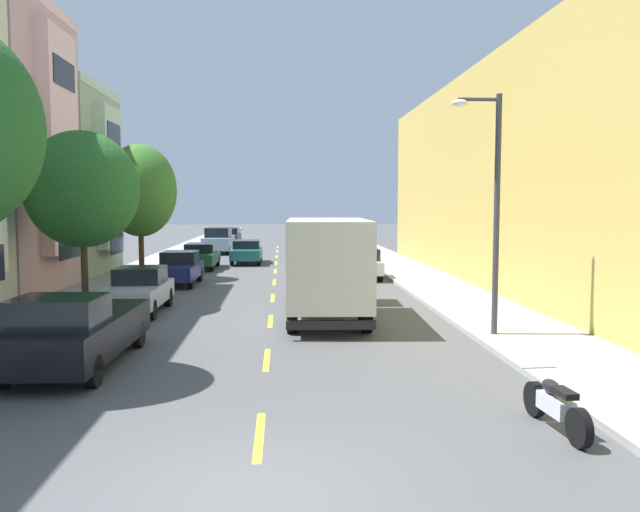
{
  "coord_description": "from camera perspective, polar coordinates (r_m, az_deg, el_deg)",
  "views": [
    {
      "loc": [
        0.37,
        -7.88,
        3.64
      ],
      "look_at": [
        2.3,
        24.65,
        1.02
      ],
      "focal_mm": 36.08,
      "sensor_mm": 36.0,
      "label": 1
    }
  ],
  "objects": [
    {
      "name": "ground_plane",
      "position": [
        38.06,
        -3.94,
        -0.9
      ],
      "size": [
        160.0,
        160.0,
        0.0
      ],
      "primitive_type": "plane",
      "color": "#4C4C4F"
    },
    {
      "name": "sidewalk_left",
      "position": [
        36.82,
        -15.09,
        -1.12
      ],
      "size": [
        3.2,
        120.0,
        0.14
      ],
      "primitive_type": "cube",
      "color": "#99968E",
      "rests_on": "ground_plane"
    },
    {
      "name": "sidewalk_right",
      "position": [
        36.68,
        7.19,
        -1.02
      ],
      "size": [
        3.2,
        120.0,
        0.14
      ],
      "primitive_type": "cube",
      "color": "#99968E",
      "rests_on": "ground_plane"
    },
    {
      "name": "lane_centerline_dashes",
      "position": [
        32.58,
        -4.03,
        -1.81
      ],
      "size": [
        0.14,
        47.2,
        0.01
      ],
      "color": "yellow",
      "rests_on": "ground_plane"
    },
    {
      "name": "apartment_block_opposite",
      "position": [
        30.93,
        22.28,
        6.45
      ],
      "size": [
        10.0,
        36.0,
        9.64
      ],
      "primitive_type": "cube",
      "color": "tan",
      "rests_on": "ground_plane"
    },
    {
      "name": "street_tree_second",
      "position": [
        23.36,
        -20.35,
        5.56
      ],
      "size": [
        3.81,
        3.81,
        5.99
      ],
      "color": "#47331E",
      "rests_on": "sidewalk_left"
    },
    {
      "name": "street_tree_third",
      "position": [
        32.06,
        -15.67,
        5.61
      ],
      "size": [
        3.46,
        3.46,
        6.38
      ],
      "color": "#47331E",
      "rests_on": "sidewalk_left"
    },
    {
      "name": "street_lamp",
      "position": [
        17.76,
        14.94,
        5.2
      ],
      "size": [
        1.35,
        0.28,
        6.4
      ],
      "color": "#38383D",
      "rests_on": "sidewalk_right"
    },
    {
      "name": "delivery_box_truck",
      "position": [
        20.57,
        0.58,
        -0.43
      ],
      "size": [
        2.65,
        7.75,
        3.18
      ],
      "color": "beige",
      "rests_on": "ground_plane"
    },
    {
      "name": "parked_pickup_red",
      "position": [
        46.07,
        1.55,
        1.1
      ],
      "size": [
        2.03,
        5.31,
        1.73
      ],
      "color": "#AD1E1E",
      "rests_on": "ground_plane"
    },
    {
      "name": "parked_hatchback_white",
      "position": [
        31.49,
        3.71,
        -0.66
      ],
      "size": [
        1.83,
        4.04,
        1.5
      ],
      "color": "silver",
      "rests_on": "ground_plane"
    },
    {
      "name": "parked_suv_sky",
      "position": [
        48.29,
        -8.98,
        1.4
      ],
      "size": [
        2.05,
        4.84,
        1.93
      ],
      "color": "#7A9EC6",
      "rests_on": "ground_plane"
    },
    {
      "name": "parked_sedan_forest",
      "position": [
        36.96,
        -10.55,
        0.04
      ],
      "size": [
        1.83,
        4.51,
        1.43
      ],
      "color": "#194C28",
      "rests_on": "ground_plane"
    },
    {
      "name": "parked_hatchback_champagne",
      "position": [
        39.74,
        2.16,
        0.44
      ],
      "size": [
        1.83,
        4.04,
        1.5
      ],
      "color": "tan",
      "rests_on": "ground_plane"
    },
    {
      "name": "parked_wagon_charcoal",
      "position": [
        59.33,
        -8.03,
        1.82
      ],
      "size": [
        1.88,
        4.72,
        1.5
      ],
      "color": "#333338",
      "rests_on": "ground_plane"
    },
    {
      "name": "parked_pickup_black",
      "position": [
        15.39,
        -20.88,
        -6.22
      ],
      "size": [
        2.14,
        5.35,
        1.73
      ],
      "color": "black",
      "rests_on": "ground_plane"
    },
    {
      "name": "parked_hatchback_silver",
      "position": [
        22.53,
        -15.84,
        -2.92
      ],
      "size": [
        1.8,
        4.03,
        1.5
      ],
      "color": "#B2B5BA",
      "rests_on": "ground_plane"
    },
    {
      "name": "parked_hatchback_navy",
      "position": [
        29.79,
        -12.43,
        -1.06
      ],
      "size": [
        1.82,
        4.03,
        1.5
      ],
      "color": "navy",
      "rests_on": "ground_plane"
    },
    {
      "name": "moving_teal_sedan",
      "position": [
        39.88,
        -6.51,
        0.42
      ],
      "size": [
        1.8,
        4.5,
        1.43
      ],
      "color": "#195B60",
      "rests_on": "ground_plane"
    },
    {
      "name": "parked_motorcycle",
      "position": [
        11.26,
        20.15,
        -12.35
      ],
      "size": [
        0.62,
        2.05,
        0.9
      ],
      "color": "black",
      "rests_on": "ground_plane"
    }
  ]
}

